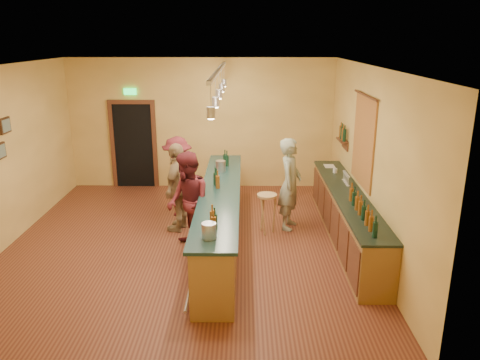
{
  "coord_description": "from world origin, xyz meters",
  "views": [
    {
      "loc": [
        1.06,
        -7.93,
        3.68
      ],
      "look_at": [
        0.99,
        0.2,
        1.17
      ],
      "focal_mm": 35.0,
      "sensor_mm": 36.0,
      "label": 1
    }
  ],
  "objects_px": {
    "back_counter": "(347,216)",
    "bar_stool": "(267,201)",
    "bartender": "(290,184)",
    "customer_c": "(178,176)",
    "customer_a": "(188,203)",
    "customer_b": "(178,187)",
    "tasting_bar": "(221,213)"
  },
  "relations": [
    {
      "from": "customer_c",
      "to": "bar_stool",
      "type": "bearing_deg",
      "value": 65.21
    },
    {
      "from": "back_counter",
      "to": "bar_stool",
      "type": "relative_size",
      "value": 5.76
    },
    {
      "from": "back_counter",
      "to": "customer_c",
      "type": "xyz_separation_m",
      "value": [
        -3.31,
        1.35,
        0.36
      ]
    },
    {
      "from": "tasting_bar",
      "to": "bar_stool",
      "type": "distance_m",
      "value": 1.01
    },
    {
      "from": "bartender",
      "to": "customer_c",
      "type": "relative_size",
      "value": 1.08
    },
    {
      "from": "back_counter",
      "to": "customer_c",
      "type": "bearing_deg",
      "value": 157.79
    },
    {
      "from": "customer_c",
      "to": "customer_b",
      "type": "bearing_deg",
      "value": 12.49
    },
    {
      "from": "back_counter",
      "to": "customer_b",
      "type": "xyz_separation_m",
      "value": [
        -3.18,
        0.51,
        0.39
      ]
    },
    {
      "from": "customer_c",
      "to": "bar_stool",
      "type": "xyz_separation_m",
      "value": [
        1.84,
        -1.01,
        -0.2
      ]
    },
    {
      "from": "tasting_bar",
      "to": "bar_stool",
      "type": "bearing_deg",
      "value": 30.92
    },
    {
      "from": "bartender",
      "to": "back_counter",
      "type": "bearing_deg",
      "value": -104.7
    },
    {
      "from": "bartender",
      "to": "customer_b",
      "type": "xyz_separation_m",
      "value": [
        -2.18,
        -0.11,
        -0.03
      ]
    },
    {
      "from": "customer_a",
      "to": "back_counter",
      "type": "bearing_deg",
      "value": 75.89
    },
    {
      "from": "customer_a",
      "to": "tasting_bar",
      "type": "bearing_deg",
      "value": 93.6
    },
    {
      "from": "tasting_bar",
      "to": "customer_b",
      "type": "distance_m",
      "value": 1.13
    },
    {
      "from": "bartender",
      "to": "customer_b",
      "type": "height_order",
      "value": "bartender"
    },
    {
      "from": "customer_a",
      "to": "customer_b",
      "type": "xyz_separation_m",
      "value": [
        -0.3,
        0.96,
        -0.02
      ]
    },
    {
      "from": "customer_b",
      "to": "bar_stool",
      "type": "height_order",
      "value": "customer_b"
    },
    {
      "from": "customer_b",
      "to": "bar_stool",
      "type": "xyz_separation_m",
      "value": [
        1.72,
        -0.17,
        -0.23
      ]
    },
    {
      "from": "bartender",
      "to": "customer_a",
      "type": "bearing_deg",
      "value": 136.63
    },
    {
      "from": "bartender",
      "to": "customer_c",
      "type": "bearing_deg",
      "value": 89.14
    },
    {
      "from": "back_counter",
      "to": "bartender",
      "type": "height_order",
      "value": "bartender"
    },
    {
      "from": "customer_a",
      "to": "customer_b",
      "type": "distance_m",
      "value": 1.01
    },
    {
      "from": "bartender",
      "to": "customer_c",
      "type": "height_order",
      "value": "bartender"
    },
    {
      "from": "back_counter",
      "to": "customer_b",
      "type": "relative_size",
      "value": 2.6
    },
    {
      "from": "customer_b",
      "to": "bar_stool",
      "type": "bearing_deg",
      "value": 99.55
    },
    {
      "from": "back_counter",
      "to": "bartender",
      "type": "xyz_separation_m",
      "value": [
        -1.01,
        0.62,
        0.42
      ]
    },
    {
      "from": "customer_a",
      "to": "bar_stool",
      "type": "relative_size",
      "value": 2.28
    },
    {
      "from": "tasting_bar",
      "to": "customer_b",
      "type": "height_order",
      "value": "customer_b"
    },
    {
      "from": "bar_stool",
      "to": "back_counter",
      "type": "bearing_deg",
      "value": -12.97
    },
    {
      "from": "back_counter",
      "to": "customer_b",
      "type": "height_order",
      "value": "customer_b"
    },
    {
      "from": "back_counter",
      "to": "customer_b",
      "type": "bearing_deg",
      "value": 170.95
    }
  ]
}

